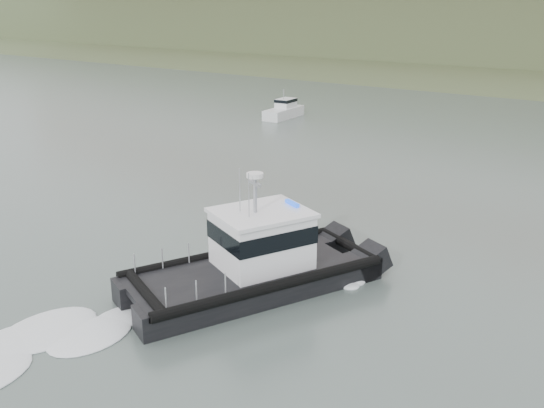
# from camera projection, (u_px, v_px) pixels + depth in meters

# --- Properties ---
(ground) EXTENTS (400.00, 400.00, 0.00)m
(ground) POSITION_uv_depth(u_px,v_px,m) (193.00, 292.00, 28.24)
(ground) COLOR #4E5C56
(ground) RESTS_ON ground
(patrol_boat) EXTENTS (8.73, 12.79, 5.84)m
(patrol_boat) POSITION_uv_depth(u_px,v_px,m) (255.00, 260.00, 28.13)
(patrol_boat) COLOR black
(patrol_boat) RESTS_ON ground
(motorboat) EXTENTS (2.67, 6.43, 3.44)m
(motorboat) POSITION_uv_depth(u_px,v_px,m) (284.00, 110.00, 71.26)
(motorboat) COLOR white
(motorboat) RESTS_ON ground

